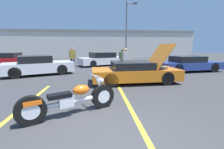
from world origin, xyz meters
TOP-DOWN VIEW (x-y plane):
  - ground_plane at (0.00, 0.00)m, footprint 80.00×80.00m
  - parking_stripe_foreground at (-2.46, 1.59)m, footprint 0.12×5.56m
  - parking_stripe_middle at (0.72, 1.59)m, footprint 0.12×5.56m
  - far_building at (0.00, 24.04)m, footprint 32.00×4.20m
  - light_pole at (3.18, 14.77)m, footprint 1.21×0.28m
  - motorcycle at (-0.93, 1.27)m, footprint 2.35×1.31m
  - show_car_hood_open at (1.66, 4.72)m, footprint 4.32×1.94m
  - parked_car_mid_right_row at (0.38, 11.83)m, footprint 5.07×3.52m
  - parked_car_mid_left_row at (-4.01, 7.43)m, footprint 4.50×3.30m
  - parked_car_right_row at (6.37, 7.73)m, footprint 4.74×2.24m
  - parked_car_left_row at (-8.24, 11.95)m, footprint 4.28×2.02m
  - spectator_near_motorcycle at (-2.23, 9.89)m, footprint 0.52×0.22m
  - spectator_by_show_car at (1.72, 7.70)m, footprint 0.52×0.22m
  - spectator_midground at (1.69, 8.85)m, footprint 0.52×0.21m

SIDE VIEW (x-z plane):
  - ground_plane at x=0.00m, z-range 0.00..0.00m
  - parking_stripe_foreground at x=-2.46m, z-range 0.00..0.01m
  - parking_stripe_middle at x=0.72m, z-range 0.00..0.01m
  - motorcycle at x=-0.93m, z-range -0.08..0.90m
  - show_car_hood_open at x=1.66m, z-range -0.43..1.50m
  - parked_car_right_row at x=6.37m, z-range -0.02..1.10m
  - parked_car_mid_left_row at x=-4.01m, z-range -0.03..1.20m
  - parked_car_mid_right_row at x=0.38m, z-range -0.04..1.21m
  - parked_car_left_row at x=-8.24m, z-range -0.02..1.21m
  - spectator_midground at x=1.69m, z-range 0.15..1.76m
  - spectator_by_show_car at x=1.72m, z-range 0.16..1.83m
  - spectator_near_motorcycle at x=-2.23m, z-range 0.16..1.87m
  - far_building at x=0.00m, z-range 0.14..4.54m
  - light_pole at x=3.18m, z-range 0.37..6.99m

